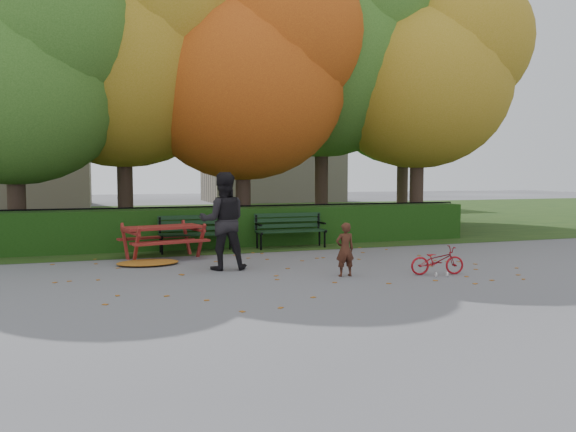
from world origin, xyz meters
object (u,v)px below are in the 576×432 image
object	(u,v)px
tree_a	(25,67)
picnic_table	(163,233)
tree_d	(336,48)
bench_right	(290,227)
bicycle	(437,261)
bench_left	(196,230)
adult	(223,221)
tree_b	(136,49)
tree_e	(431,73)
tree_c	(256,71)
tree_g	(414,85)
child	(345,249)

from	to	relation	value
tree_a	picnic_table	size ratio (longest dim) A/B	3.80
tree_a	tree_d	xyz separation A→B (m)	(9.07, 1.65, 1.46)
bench_right	bicycle	bearing A→B (deg)	-73.45
tree_d	bench_left	bearing A→B (deg)	-145.74
adult	bench_left	bearing A→B (deg)	-80.42
tree_b	tree_e	size ratio (longest dim) A/B	1.08
tree_b	bicycle	xyz separation A→B (m)	(4.90, -7.62, -5.14)
tree_a	adult	xyz separation A→B (m)	(3.98, -4.59, -3.56)
tree_d	bench_right	world-z (taller)	tree_d
tree_a	tree_d	bearing A→B (deg)	10.33
tree_a	tree_c	size ratio (longest dim) A/B	0.94
tree_d	picnic_table	xyz separation A→B (m)	(-6.06, -4.35, -5.42)
tree_g	picnic_table	size ratio (longest dim) A/B	4.34
tree_a	tree_b	world-z (taller)	tree_b
tree_g	bench_left	world-z (taller)	tree_g
bicycle	adult	bearing A→B (deg)	74.43
picnic_table	tree_e	bearing A→B (deg)	4.31
tree_a	bicycle	world-z (taller)	tree_a
tree_c	tree_e	size ratio (longest dim) A/B	0.98
tree_e	bench_right	distance (m)	7.38
tree_g	bench_right	bearing A→B (deg)	-140.05
child	bench_left	bearing A→B (deg)	-63.00
tree_g	bicycle	distance (m)	13.18
bench_right	child	distance (m)	4.18
tree_e	bench_left	bearing A→B (deg)	-165.19
tree_a	bench_left	size ratio (longest dim) A/B	4.16
tree_b	picnic_table	distance (m)	6.20
tree_d	child	world-z (taller)	tree_d
bench_left	adult	distance (m)	2.75
tree_e	bench_right	size ratio (longest dim) A/B	4.53
tree_a	adult	size ratio (longest dim) A/B	3.90
tree_a	picnic_table	world-z (taller)	tree_a
child	adult	xyz separation A→B (m)	(-1.97, 1.45, 0.46)
tree_a	tree_e	bearing A→B (deg)	0.94
tree_a	child	world-z (taller)	tree_a
tree_a	tree_e	xyz separation A→B (m)	(11.71, 0.19, 0.56)
tree_c	bench_left	world-z (taller)	tree_c
tree_b	picnic_table	size ratio (longest dim) A/B	4.46
bench_left	adult	xyz separation A→B (m)	(0.09, -2.72, 0.44)
tree_a	tree_c	world-z (taller)	tree_c
tree_g	bench_right	size ratio (longest dim) A/B	4.75
adult	bench_right	bearing A→B (deg)	-122.68
tree_e	adult	xyz separation A→B (m)	(-7.74, -4.78, -4.12)
tree_e	picnic_table	size ratio (longest dim) A/B	4.14
tree_g	tree_b	bearing A→B (deg)	-164.37
tree_b	tree_g	xyz separation A→B (m)	(10.78, 3.02, -0.03)
bicycle	tree_c	bearing A→B (deg)	24.66
tree_d	bicycle	bearing A→B (deg)	-99.94
tree_c	adult	world-z (taller)	tree_c
picnic_table	child	xyz separation A→B (m)	(2.93, -3.35, -0.07)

